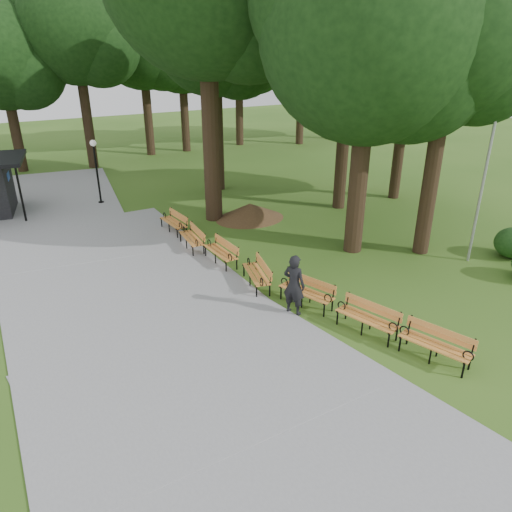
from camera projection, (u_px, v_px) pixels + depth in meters
ground at (271, 297)px, 15.04m from camera, size 100.00×100.00×0.00m
path at (120, 290)px, 15.38m from camera, size 12.00×38.00×0.06m
person at (294, 285)px, 13.72m from camera, size 0.71×0.82×1.90m
lamp_post at (95, 159)px, 23.45m from camera, size 0.32×0.32×3.27m
dirt_mound at (250, 211)px, 22.01m from camera, size 2.81×2.81×0.74m
metal_pole at (484, 177)px, 16.38m from camera, size 0.10×0.10×6.41m
bench_0 at (435, 346)px, 11.76m from camera, size 1.11×2.00×0.88m
bench_1 at (367, 319)px, 12.95m from camera, size 1.07×2.00×0.88m
bench_2 at (306, 292)px, 14.37m from camera, size 1.14×2.00×0.88m
bench_3 at (256, 274)px, 15.57m from camera, size 1.16×2.00×0.88m
bench_4 at (221, 252)px, 17.28m from camera, size 0.65×1.90×0.88m
bench_5 at (192, 238)px, 18.58m from camera, size 0.87×1.97×0.88m
bench_6 at (174, 222)px, 20.31m from camera, size 0.69×1.92×0.88m
lawn_tree_0 at (372, 30)px, 15.44m from camera, size 7.62×7.62×11.77m
lawn_tree_1 at (350, 47)px, 20.81m from camera, size 6.26×6.26×10.64m
lawn_tree_3 at (453, 34)px, 15.35m from camera, size 5.66×5.66×10.68m
lawn_tree_4 at (213, 33)px, 23.77m from camera, size 6.39×6.39×11.41m
lawn_tree_5 at (408, 75)px, 22.90m from camera, size 5.69×5.69×9.12m
tree_backdrop at (177, 41)px, 33.12m from camera, size 36.48×9.70×15.99m
shrub_1 at (510, 257)px, 17.97m from camera, size 1.38×1.38×1.17m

